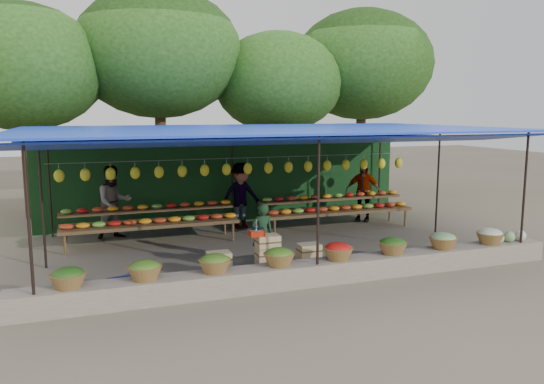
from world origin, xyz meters
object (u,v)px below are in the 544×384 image
object	(u,v)px
crate_counter	(266,257)
vendor_seated	(262,234)
weighing_scale	(256,232)
blue_crate_back	(121,286)

from	to	relation	value
crate_counter	vendor_seated	world-z (taller)	vendor_seated
crate_counter	weighing_scale	distance (m)	0.58
vendor_seated	blue_crate_back	world-z (taller)	vendor_seated
weighing_scale	vendor_seated	world-z (taller)	vendor_seated
crate_counter	weighing_scale	bearing A→B (deg)	180.00
crate_counter	weighing_scale	size ratio (longest dim) A/B	7.00
crate_counter	vendor_seated	distance (m)	0.71
crate_counter	blue_crate_back	xyz separation A→B (m)	(-2.83, -0.29, -0.18)
vendor_seated	blue_crate_back	distance (m)	3.12
weighing_scale	blue_crate_back	world-z (taller)	weighing_scale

